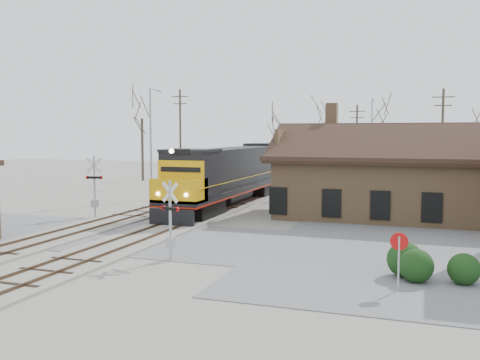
% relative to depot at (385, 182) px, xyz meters
% --- Properties ---
extents(ground, '(140.00, 140.00, 0.00)m').
position_rel_depot_xyz_m(ground, '(-11.99, -12.00, -2.41)').
color(ground, gray).
rests_on(ground, ground).
extents(road, '(60.00, 9.00, 0.03)m').
position_rel_depot_xyz_m(road, '(-11.99, -12.00, -2.39)').
color(road, '#5D5D62').
rests_on(road, ground).
extents(track_main, '(3.40, 90.00, 0.24)m').
position_rel_depot_xyz_m(track_main, '(-11.99, 3.00, -2.34)').
color(track_main, gray).
rests_on(track_main, ground).
extents(track_siding, '(3.40, 90.00, 0.24)m').
position_rel_depot_xyz_m(track_siding, '(-16.49, 3.00, -2.34)').
color(track_siding, gray).
rests_on(track_siding, ground).
extents(depot, '(15.20, 9.31, 7.90)m').
position_rel_depot_xyz_m(depot, '(0.00, 0.00, 0.00)').
color(depot, '#96734D').
rests_on(depot, ground).
extents(locomotive_lead, '(3.19, 21.35, 4.74)m').
position_rel_depot_xyz_m(locomotive_lead, '(-11.99, 1.45, 0.09)').
color(locomotive_lead, black).
rests_on(locomotive_lead, ground).
extents(locomotive_trailing, '(3.19, 21.35, 4.49)m').
position_rel_depot_xyz_m(locomotive_trailing, '(-11.99, 23.08, 0.09)').
color(locomotive_trailing, black).
rests_on(locomotive_trailing, ground).
extents(crossbuck_near, '(1.01, 0.37, 3.62)m').
position_rel_depot_xyz_m(crossbuck_near, '(-8.22, -16.21, -0.68)').
color(crossbuck_near, '#A5A8AD').
rests_on(crossbuck_near, ground).
extents(crossbuck_far, '(1.17, 0.38, 4.17)m').
position_rel_depot_xyz_m(crossbuck_far, '(-18.72, -6.72, -0.45)').
color(crossbuck_far, '#A5A8AD').
rests_on(crossbuck_far, ground).
extents(do_not_enter_sign, '(0.65, 0.07, 2.18)m').
position_rel_depot_xyz_m(do_not_enter_sign, '(1.77, -17.86, -0.89)').
color(do_not_enter_sign, '#A5A8AD').
rests_on(do_not_enter_sign, ground).
extents(hedge_a, '(1.43, 1.43, 1.43)m').
position_rel_depot_xyz_m(hedge_a, '(1.92, -15.72, -1.69)').
color(hedge_a, black).
rests_on(hedge_a, ground).
extents(hedge_b, '(1.31, 1.31, 1.31)m').
position_rel_depot_xyz_m(hedge_b, '(2.36, -16.40, -1.75)').
color(hedge_b, black).
rests_on(hedge_b, ground).
extents(hedge_c, '(1.21, 1.21, 1.21)m').
position_rel_depot_xyz_m(hedge_c, '(4.07, -16.14, -1.80)').
color(hedge_c, black).
rests_on(hedge_c, ground).
extents(streetlight_a, '(0.25, 2.04, 9.59)m').
position_rel_depot_xyz_m(streetlight_a, '(-19.82, 3.38, 2.93)').
color(streetlight_a, '#A5A8AD').
rests_on(streetlight_a, ground).
extents(streetlight_b, '(0.25, 2.04, 8.13)m').
position_rel_depot_xyz_m(streetlight_b, '(-6.23, 11.77, 2.19)').
color(streetlight_b, '#A5A8AD').
rests_on(streetlight_b, ground).
extents(streetlight_c, '(0.25, 2.04, 9.67)m').
position_rel_depot_xyz_m(streetlight_c, '(-3.41, 25.60, 2.97)').
color(streetlight_c, '#A5A8AD').
rests_on(streetlight_c, ground).
extents(utility_pole_a, '(2.00, 0.24, 10.59)m').
position_rel_depot_xyz_m(utility_pole_a, '(-23.66, 17.12, 3.12)').
color(utility_pole_a, '#382D23').
rests_on(utility_pole_a, ground).
extents(utility_pole_b, '(2.00, 0.24, 9.26)m').
position_rel_depot_xyz_m(utility_pole_b, '(-5.85, 31.61, 2.44)').
color(utility_pole_b, '#382D23').
rests_on(utility_pole_b, ground).
extents(utility_pole_c, '(2.00, 0.24, 9.95)m').
position_rel_depot_xyz_m(utility_pole_c, '(3.97, 17.21, 2.79)').
color(utility_pole_c, '#382D23').
rests_on(utility_pole_c, ground).
extents(tree_a, '(4.97, 4.97, 12.17)m').
position_rel_depot_xyz_m(tree_a, '(-29.62, 19.05, 6.26)').
color(tree_a, '#382D23').
rests_on(tree_a, ground).
extents(tree_b, '(3.83, 3.83, 9.39)m').
position_rel_depot_xyz_m(tree_b, '(-15.12, 27.41, 4.27)').
color(tree_b, '#382D23').
rests_on(tree_b, ground).
extents(tree_c, '(4.72, 4.72, 11.55)m').
position_rel_depot_xyz_m(tree_c, '(-11.79, 38.26, 5.82)').
color(tree_c, '#382D23').
rests_on(tree_c, ground).
extents(tree_d, '(4.50, 4.50, 11.01)m').
position_rel_depot_xyz_m(tree_d, '(-2.49, 27.62, 5.44)').
color(tree_d, '#382D23').
rests_on(tree_d, ground).
extents(tree_e, '(3.51, 3.51, 8.59)m').
position_rel_depot_xyz_m(tree_e, '(8.11, 27.35, 3.70)').
color(tree_e, '#382D23').
rests_on(tree_e, ground).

